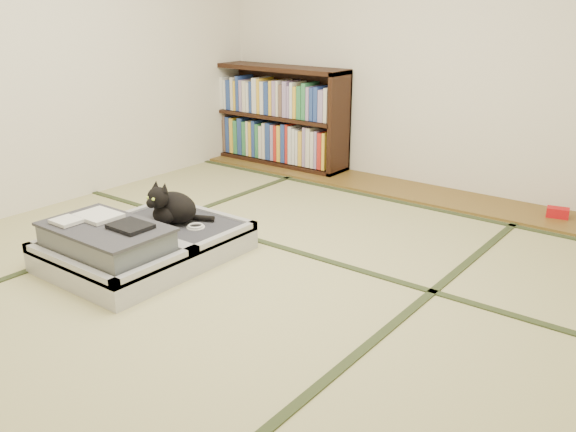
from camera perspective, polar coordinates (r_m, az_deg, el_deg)
The scene contains 10 objects.
floor at distance 3.60m, azimuth -4.04°, elevation -5.07°, with size 4.50×4.50×0.00m, color tan.
wood_strip at distance 5.16m, azimuth 10.76°, elevation 2.44°, with size 4.00×0.50×0.02m, color brown.
red_item at distance 4.79m, azimuth 23.92°, elevation 0.30°, with size 0.15×0.09×0.07m, color #B80E13.
room_shell at distance 3.27m, azimuth -4.67°, elevation 18.90°, with size 4.50×4.50×4.50m.
tatami_borders at distance 3.95m, azimuth 0.70°, elevation -2.67°, with size 4.00×4.50×0.01m.
bookcase at distance 5.84m, azimuth -0.95°, elevation 9.20°, with size 1.42×0.32×0.92m.
suitcase at distance 3.76m, azimuth -13.75°, elevation -2.58°, with size 0.83×1.11×0.33m.
cat at distance 3.89m, azimuth -10.86°, elevation 0.84°, with size 0.37×0.37×0.30m.
cable_coil at distance 3.82m, azimuth -8.64°, elevation -0.99°, with size 0.12×0.12×0.03m.
hanger at distance 4.23m, azimuth -7.73°, elevation -1.23°, with size 0.40×0.22×0.01m.
Camera 1 is at (2.19, -2.44, 1.49)m, focal length 38.00 mm.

